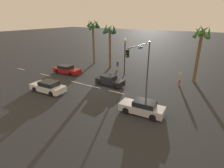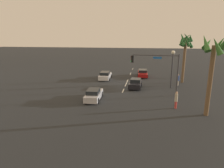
% 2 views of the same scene
% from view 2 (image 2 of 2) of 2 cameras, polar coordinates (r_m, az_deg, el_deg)
% --- Properties ---
extents(ground_plane, '(220.00, 220.00, 0.00)m').
position_cam_2_polar(ground_plane, '(30.34, 3.81, -0.91)').
color(ground_plane, '#232628').
extents(lane_stripe_0, '(2.09, 0.14, 0.01)m').
position_cam_2_polar(lane_stripe_0, '(47.91, 6.18, 4.51)').
color(lane_stripe_0, silver).
rests_on(lane_stripe_0, ground_plane).
extents(lane_stripe_1, '(2.41, 0.14, 0.01)m').
position_cam_2_polar(lane_stripe_1, '(41.38, 5.54, 3.04)').
color(lane_stripe_1, silver).
rests_on(lane_stripe_1, ground_plane).
extents(lane_stripe_2, '(2.50, 0.14, 0.01)m').
position_cam_2_polar(lane_stripe_2, '(34.53, 4.60, 0.90)').
color(lane_stripe_2, silver).
rests_on(lane_stripe_2, ground_plane).
extents(lane_stripe_3, '(2.56, 0.14, 0.01)m').
position_cam_2_polar(lane_stripe_3, '(31.90, 4.13, -0.17)').
color(lane_stripe_3, silver).
rests_on(lane_stripe_3, ground_plane).
extents(lane_stripe_4, '(2.15, 0.14, 0.01)m').
position_cam_2_polar(lane_stripe_4, '(28.33, 3.35, -1.96)').
color(lane_stripe_4, silver).
rests_on(lane_stripe_4, ground_plane).
extents(car_0, '(3.98, 1.98, 1.38)m').
position_cam_2_polar(car_0, '(30.02, 6.98, 0.13)').
color(car_0, black).
rests_on(car_0, ground_plane).
extents(car_1, '(4.40, 1.96, 1.38)m').
position_cam_2_polar(car_1, '(24.25, -5.43, -3.17)').
color(car_1, '#B7B7BC').
rests_on(car_1, ground_plane).
extents(car_2, '(4.74, 2.14, 1.39)m').
position_cam_2_polar(car_2, '(36.01, -2.07, 2.52)').
color(car_2, silver).
rests_on(car_2, ground_plane).
extents(car_3, '(4.77, 2.11, 1.34)m').
position_cam_2_polar(car_3, '(38.88, 9.07, 3.17)').
color(car_3, maroon).
rests_on(car_3, ground_plane).
extents(traffic_signal, '(0.78, 6.36, 5.58)m').
position_cam_2_polar(traffic_signal, '(26.41, 14.05, 5.10)').
color(traffic_signal, '#38383D').
rests_on(traffic_signal, ground_plane).
extents(streetlamp, '(0.56, 0.56, 5.75)m').
position_cam_2_polar(streetlamp, '(30.21, 17.52, 6.27)').
color(streetlamp, '#2D2D33').
rests_on(streetlamp, ground_plane).
extents(pedestrian_0, '(0.54, 0.54, 1.85)m').
position_cam_2_polar(pedestrian_0, '(32.95, 19.02, 1.27)').
color(pedestrian_0, '#B2A58C').
rests_on(pedestrian_0, ground_plane).
extents(pedestrian_1, '(0.46, 0.46, 1.92)m').
position_cam_2_polar(pedestrian_1, '(22.26, 18.52, -4.35)').
color(pedestrian_1, '#BF3833').
rests_on(pedestrian_1, ground_plane).
extents(palm_tree_0, '(2.42, 2.65, 8.56)m').
position_cam_2_polar(palm_tree_0, '(39.03, 21.07, 11.24)').
color(palm_tree_0, brown).
rests_on(palm_tree_0, ground_plane).
extents(palm_tree_1, '(2.47, 2.43, 7.88)m').
position_cam_2_polar(palm_tree_1, '(34.75, 20.99, 9.90)').
color(palm_tree_1, brown).
rests_on(palm_tree_1, ground_plane).
extents(palm_tree_2, '(2.41, 2.56, 8.04)m').
position_cam_2_polar(palm_tree_2, '(20.52, 27.80, 7.03)').
color(palm_tree_2, brown).
rests_on(palm_tree_2, ground_plane).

